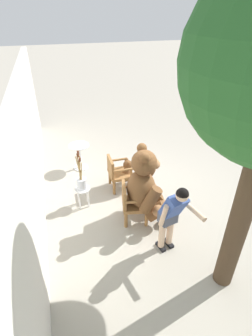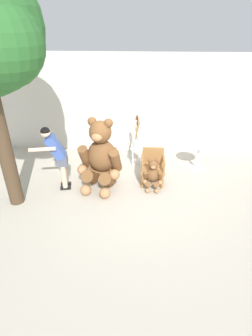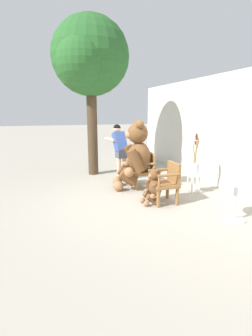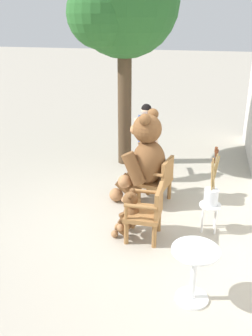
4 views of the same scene
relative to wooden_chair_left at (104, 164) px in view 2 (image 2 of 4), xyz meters
name	(u,v)px [view 2 (image 2 of 4)]	position (x,y,z in m)	size (l,w,h in m)	color
ground_plane	(127,193)	(0.58, -0.53, -0.46)	(60.00, 60.00, 0.00)	#A8A091
back_wall	(132,105)	(0.58, 1.87, 0.94)	(10.00, 0.16, 2.80)	beige
wooden_chair_left	(104,164)	(0.00, 0.00, 0.00)	(0.65, 0.62, 0.86)	olive
wooden_chair_right	(153,166)	(1.18, 0.00, 0.00)	(0.57, 0.53, 0.86)	olive
teddy_bear_large	(101,155)	(-0.03, -0.27, 0.37)	(1.05, 1.05, 1.69)	brown
teddy_bear_small	(153,175)	(1.18, -0.28, -0.08)	(0.46, 0.44, 0.77)	brown
person_visitor	(57,153)	(-1.00, -0.39, 0.45)	(0.74, 0.58, 1.54)	black
white_stool	(136,152)	(0.76, 0.92, -0.11)	(0.34, 0.34, 0.46)	white
brush_bucket	(137,142)	(0.76, 0.92, 0.19)	(0.22, 0.22, 0.95)	silver
round_side_table	(198,154)	(2.39, 0.76, -0.01)	(0.56, 0.56, 0.72)	silver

